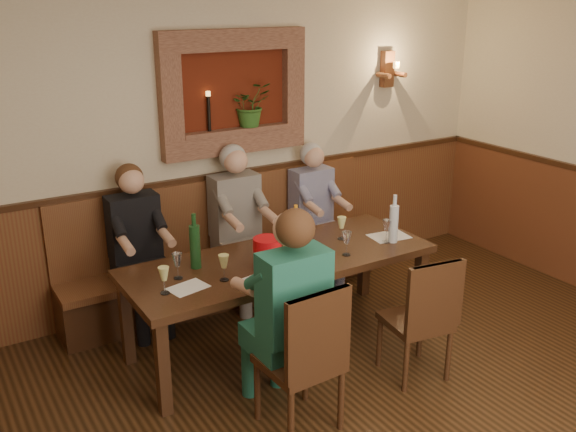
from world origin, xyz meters
name	(u,v)px	position (x,y,z in m)	size (l,w,h in m)	color
room_shell	(480,165)	(0.00, 0.00, 1.89)	(6.04, 6.04, 2.82)	beige
wainscoting	(456,398)	(0.00, 0.00, 0.59)	(6.02, 6.02, 1.15)	brown
wall_niche	(239,97)	(0.24, 2.94, 1.81)	(1.36, 0.30, 1.06)	#581B0C
wall_sconce	(389,70)	(1.90, 2.93, 1.94)	(0.25, 0.20, 0.35)	brown
dining_table	(280,266)	(0.00, 1.85, 0.68)	(2.40, 0.90, 0.75)	#311C0E
bench	(227,266)	(0.00, 2.79, 0.33)	(3.00, 0.45, 1.11)	#381E0F
chair_near_left	(301,386)	(-0.42, 0.90, 0.30)	(0.47, 0.47, 1.02)	#311C0E
chair_near_right	(415,341)	(0.61, 0.96, 0.28)	(0.48, 0.48, 0.95)	#311C0E
person_bench_left	(140,264)	(-0.83, 2.69, 0.57)	(0.41, 0.50, 1.39)	black
person_bench_mid	(240,240)	(0.09, 2.69, 0.60)	(0.43, 0.52, 1.44)	#595652
person_bench_right	(316,227)	(0.90, 2.69, 0.56)	(0.39, 0.48, 1.36)	navy
person_chair_front	(286,331)	(-0.42, 1.07, 0.61)	(0.44, 0.54, 1.47)	#174D52
spittoon_bucket	(268,254)	(-0.19, 1.71, 0.87)	(0.21, 0.21, 0.24)	red
wine_bottle_green_a	(296,233)	(0.15, 1.87, 0.91)	(0.09, 0.09, 0.39)	#19471E
wine_bottle_green_b	(195,246)	(-0.63, 2.01, 0.92)	(0.09, 0.09, 0.42)	#19471E
water_bottle	(394,223)	(0.94, 1.65, 0.91)	(0.10, 0.10, 0.40)	silver
tasting_sheet_a	(188,288)	(-0.82, 1.72, 0.75)	(0.26, 0.19, 0.00)	white
tasting_sheet_b	(289,258)	(0.04, 1.80, 0.75)	(0.24, 0.17, 0.00)	white
tasting_sheet_c	(389,236)	(1.00, 1.75, 0.75)	(0.32, 0.23, 0.00)	white
tasting_sheet_d	(265,278)	(-0.29, 1.58, 0.75)	(0.27, 0.19, 0.00)	white
wine_glass_0	(281,262)	(-0.16, 1.58, 0.85)	(0.08, 0.08, 0.19)	#DDE086
wine_glass_1	(387,231)	(0.89, 1.67, 0.85)	(0.08, 0.08, 0.19)	white
wine_glass_2	(224,268)	(-0.55, 1.70, 0.85)	(0.08, 0.08, 0.19)	#DDE086
wine_glass_3	(287,255)	(-0.05, 1.66, 0.85)	(0.08, 0.08, 0.19)	#DDE086
wine_glass_4	(342,228)	(0.62, 1.91, 0.85)	(0.08, 0.08, 0.19)	#DDE086
wine_glass_5	(347,243)	(0.46, 1.62, 0.85)	(0.08, 0.08, 0.19)	white
wine_glass_6	(297,236)	(0.22, 1.95, 0.85)	(0.08, 0.08, 0.19)	#DDE086
wine_glass_7	(178,266)	(-0.81, 1.90, 0.85)	(0.08, 0.08, 0.19)	white
wine_glass_8	(164,280)	(-0.98, 1.72, 0.85)	(0.08, 0.08, 0.19)	#DDE086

